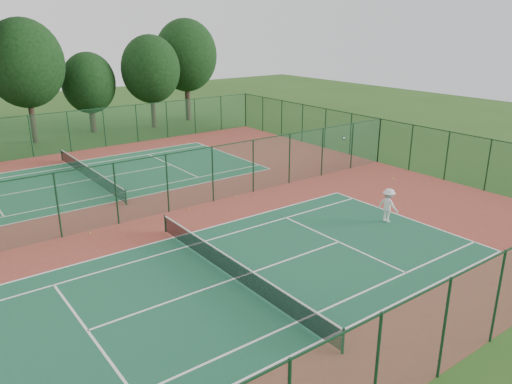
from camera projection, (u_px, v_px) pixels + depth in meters
ground at (145, 218)px, 28.37m from camera, size 120.00×120.00×0.00m
red_pad at (145, 217)px, 28.37m from camera, size 40.00×36.00×0.01m
court_near at (234, 279)px, 21.55m from camera, size 23.77×10.97×0.01m
court_far at (90, 180)px, 35.19m from camera, size 23.77×10.97×0.01m
fence_north at (50, 134)px, 41.45m from camera, size 40.00×0.09×3.50m
fence_south at (412, 347)px, 14.16m from camera, size 40.00×0.09×3.50m
fence_east at (379, 140)px, 39.16m from camera, size 0.09×36.00×3.50m
fence_divider at (143, 188)px, 27.81m from camera, size 40.00×0.09×3.50m
tennis_net_near at (234, 268)px, 21.38m from camera, size 0.10×12.90×0.97m
tennis_net_far at (89, 172)px, 35.02m from camera, size 0.10×12.90×0.97m
player_near at (388, 205)px, 27.47m from camera, size 0.81×1.29×1.92m
stray_ball_a at (237, 197)px, 31.68m from camera, size 0.06×0.06×0.06m
stray_ball_b at (189, 209)px, 29.58m from camera, size 0.07×0.07×0.07m
stray_ball_c at (90, 233)px, 26.21m from camera, size 0.07×0.07×0.07m
evergreen_row at (39, 140)px, 47.04m from camera, size 39.00×5.00×12.00m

